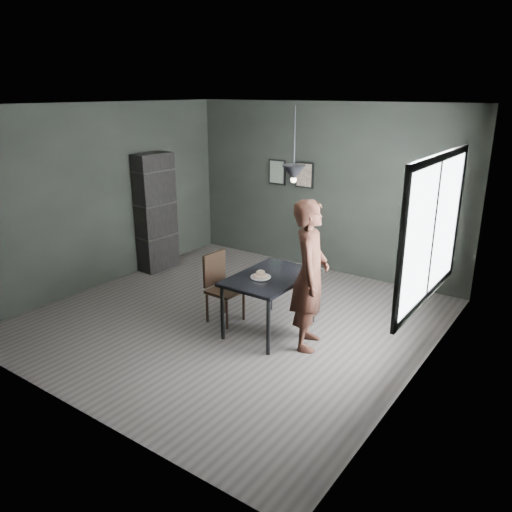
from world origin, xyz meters
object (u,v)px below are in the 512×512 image
Objects in this scene: woman at (310,275)px; pendant_lamp at (294,173)px; shelf_unit at (155,212)px; cafe_table at (270,282)px; white_plate at (261,278)px; wood_chair at (220,283)px.

pendant_lamp reaches higher than woman.
woman is 3.64m from shelf_unit.
shelf_unit is at bearing 163.45° from cafe_table.
shelf_unit is (-2.92, 0.87, 0.32)m from cafe_table.
woman reaches higher than white_plate.
white_plate is 0.13× the size of woman.
woman is at bearing 4.50° from wood_chair.
pendant_lamp reaches higher than white_plate.
shelf_unit is (-3.52, 0.93, 0.09)m from woman.
wood_chair is at bearing 178.52° from white_plate.
cafe_table is 1.41m from pendant_lamp.
cafe_table is at bearing -12.04° from shelf_unit.
woman is 1.21m from pendant_lamp.
pendant_lamp is (0.30, 0.23, 1.29)m from white_plate.
wood_chair is at bearing -170.79° from cafe_table.
woman is at bearing -5.79° from cafe_table.
shelf_unit is at bearing 52.79° from woman.
wood_chair reaches higher than cafe_table.
cafe_table is 0.74m from wood_chair.
cafe_table is at bearing -158.20° from pendant_lamp.
white_plate is 0.12× the size of shelf_unit.
shelf_unit is at bearing 158.06° from wood_chair.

